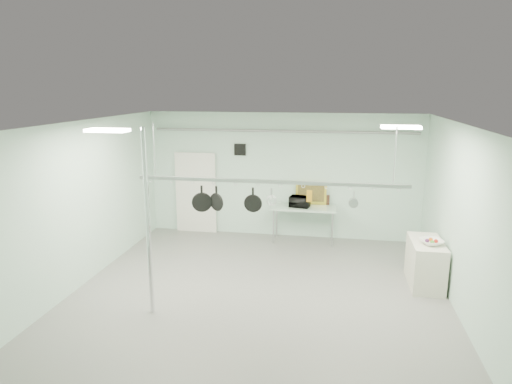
% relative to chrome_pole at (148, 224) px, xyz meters
% --- Properties ---
extents(floor, '(8.00, 8.00, 0.00)m').
position_rel_chrome_pole_xyz_m(floor, '(1.70, 0.60, -1.60)').
color(floor, gray).
rests_on(floor, ground).
extents(ceiling, '(7.00, 8.00, 0.02)m').
position_rel_chrome_pole_xyz_m(ceiling, '(1.70, 0.60, 1.59)').
color(ceiling, silver).
rests_on(ceiling, back_wall).
extents(back_wall, '(7.00, 0.02, 3.20)m').
position_rel_chrome_pole_xyz_m(back_wall, '(1.70, 4.59, 0.00)').
color(back_wall, silver).
rests_on(back_wall, floor).
extents(right_wall, '(0.02, 8.00, 3.20)m').
position_rel_chrome_pole_xyz_m(right_wall, '(5.19, 0.60, 0.00)').
color(right_wall, silver).
rests_on(right_wall, floor).
extents(door, '(1.10, 0.10, 2.20)m').
position_rel_chrome_pole_xyz_m(door, '(-0.60, 4.54, -0.55)').
color(door, silver).
rests_on(door, floor).
extents(wall_vent, '(0.30, 0.04, 0.30)m').
position_rel_chrome_pole_xyz_m(wall_vent, '(0.60, 4.57, 0.65)').
color(wall_vent, black).
rests_on(wall_vent, back_wall).
extents(conduit_pipe, '(6.60, 0.07, 0.07)m').
position_rel_chrome_pole_xyz_m(conduit_pipe, '(1.70, 4.50, 1.15)').
color(conduit_pipe, gray).
rests_on(conduit_pipe, back_wall).
extents(chrome_pole, '(0.08, 0.08, 3.20)m').
position_rel_chrome_pole_xyz_m(chrome_pole, '(0.00, 0.00, 0.00)').
color(chrome_pole, silver).
rests_on(chrome_pole, floor).
extents(prep_table, '(1.60, 0.70, 0.91)m').
position_rel_chrome_pole_xyz_m(prep_table, '(2.30, 4.20, -0.77)').
color(prep_table, '#B2D2BE').
rests_on(prep_table, floor).
extents(side_cabinet, '(0.60, 1.20, 0.90)m').
position_rel_chrome_pole_xyz_m(side_cabinet, '(4.85, 2.00, -1.15)').
color(side_cabinet, beige).
rests_on(side_cabinet, floor).
extents(pot_rack, '(4.80, 0.06, 1.00)m').
position_rel_chrome_pole_xyz_m(pot_rack, '(1.90, 0.90, 0.63)').
color(pot_rack, '#B7B7BC').
rests_on(pot_rack, ceiling).
extents(light_panel_left, '(0.65, 0.30, 0.05)m').
position_rel_chrome_pole_xyz_m(light_panel_left, '(-0.50, -0.20, 1.56)').
color(light_panel_left, white).
rests_on(light_panel_left, ceiling).
extents(light_panel_right, '(0.65, 0.30, 0.05)m').
position_rel_chrome_pole_xyz_m(light_panel_right, '(4.10, 1.20, 1.56)').
color(light_panel_right, white).
rests_on(light_panel_right, ceiling).
extents(microwave, '(0.54, 0.41, 0.27)m').
position_rel_chrome_pole_xyz_m(microwave, '(2.20, 4.16, -0.56)').
color(microwave, black).
rests_on(microwave, prep_table).
extents(coffee_canister, '(0.18, 0.18, 0.18)m').
position_rel_chrome_pole_xyz_m(coffee_canister, '(2.17, 4.22, -0.61)').
color(coffee_canister, white).
rests_on(coffee_canister, prep_table).
extents(painting_large, '(0.78, 0.16, 0.58)m').
position_rel_chrome_pole_xyz_m(painting_large, '(2.45, 4.50, -0.41)').
color(painting_large, gold).
rests_on(painting_large, prep_table).
extents(painting_small, '(0.30, 0.08, 0.25)m').
position_rel_chrome_pole_xyz_m(painting_small, '(2.77, 4.50, -0.57)').
color(painting_small, '#361E13').
rests_on(painting_small, prep_table).
extents(fruit_bowl, '(0.52, 0.52, 0.10)m').
position_rel_chrome_pole_xyz_m(fruit_bowl, '(4.89, 1.83, -0.65)').
color(fruit_bowl, white).
rests_on(fruit_bowl, side_cabinet).
extents(skillet_left, '(0.36, 0.16, 0.47)m').
position_rel_chrome_pole_xyz_m(skillet_left, '(0.67, 0.90, 0.25)').
color(skillet_left, black).
rests_on(skillet_left, pot_rack).
extents(skillet_mid, '(0.31, 0.23, 0.44)m').
position_rel_chrome_pole_xyz_m(skillet_mid, '(0.94, 0.90, 0.26)').
color(skillet_mid, black).
rests_on(skillet_mid, pot_rack).
extents(skillet_right, '(0.32, 0.07, 0.46)m').
position_rel_chrome_pole_xyz_m(skillet_right, '(1.61, 0.90, 0.26)').
color(skillet_right, black).
rests_on(skillet_right, pot_rack).
extents(whisk, '(0.22, 0.22, 0.30)m').
position_rel_chrome_pole_xyz_m(whisk, '(1.95, 0.90, 0.34)').
color(whisk, '#B4B3B8').
rests_on(whisk, pot_rack).
extents(grater, '(0.10, 0.04, 0.23)m').
position_rel_chrome_pole_xyz_m(grater, '(2.61, 0.90, 0.37)').
color(grater, '#C78C17').
rests_on(grater, pot_rack).
extents(saucepan, '(0.18, 0.13, 0.29)m').
position_rel_chrome_pole_xyz_m(saucepan, '(3.37, 0.90, 0.34)').
color(saucepan, silver).
rests_on(saucepan, pot_rack).
extents(fruit_cluster, '(0.24, 0.24, 0.09)m').
position_rel_chrome_pole_xyz_m(fruit_cluster, '(4.89, 1.83, -0.61)').
color(fruit_cluster, '#B41A10').
rests_on(fruit_cluster, fruit_bowl).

